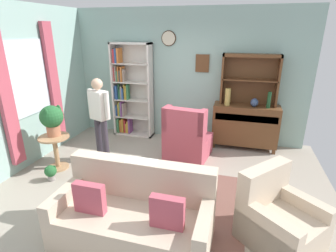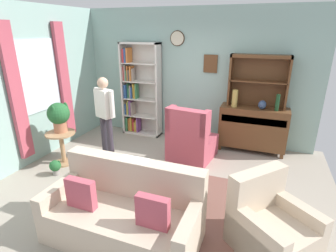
% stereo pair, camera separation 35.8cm
% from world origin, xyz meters
% --- Properties ---
extents(ground_plane, '(5.40, 4.60, 0.02)m').
position_xyz_m(ground_plane, '(0.00, 0.00, -0.01)').
color(ground_plane, '#9E9384').
extents(wall_back, '(5.00, 0.09, 2.80)m').
position_xyz_m(wall_back, '(-0.00, 2.13, 1.41)').
color(wall_back, '#93B7AD').
rests_on(wall_back, ground_plane).
extents(wall_left, '(0.16, 4.20, 2.80)m').
position_xyz_m(wall_left, '(-2.52, 0.04, 1.40)').
color(wall_left, '#93B7AD').
rests_on(wall_left, ground_plane).
extents(area_rug, '(2.29, 1.72, 0.01)m').
position_xyz_m(area_rug, '(0.20, -0.30, 0.00)').
color(area_rug, brown).
rests_on(area_rug, ground_plane).
extents(bookshelf, '(0.90, 0.30, 2.10)m').
position_xyz_m(bookshelf, '(-1.29, 1.94, 1.02)').
color(bookshelf, silver).
rests_on(bookshelf, ground_plane).
extents(sideboard, '(1.30, 0.45, 0.92)m').
position_xyz_m(sideboard, '(1.29, 1.86, 0.51)').
color(sideboard, brown).
rests_on(sideboard, ground_plane).
extents(sideboard_hutch, '(1.10, 0.26, 1.00)m').
position_xyz_m(sideboard_hutch, '(1.29, 1.97, 1.56)').
color(sideboard_hutch, brown).
rests_on(sideboard_hutch, sideboard).
extents(vase_tall, '(0.11, 0.11, 0.34)m').
position_xyz_m(vase_tall, '(0.90, 1.78, 1.09)').
color(vase_tall, tan).
rests_on(vase_tall, sideboard).
extents(vase_round, '(0.15, 0.15, 0.17)m').
position_xyz_m(vase_round, '(1.42, 1.79, 1.01)').
color(vase_round, '#33476B').
rests_on(vase_round, sideboard).
extents(bottle_wine, '(0.07, 0.07, 0.32)m').
position_xyz_m(bottle_wine, '(1.68, 1.77, 1.08)').
color(bottle_wine, '#194223').
rests_on(bottle_wine, sideboard).
extents(couch_floral, '(1.81, 0.86, 0.90)m').
position_xyz_m(couch_floral, '(0.07, -1.19, 0.31)').
color(couch_floral, beige).
rests_on(couch_floral, ground_plane).
extents(armchair_floral, '(1.08, 1.08, 0.88)m').
position_xyz_m(armchair_floral, '(1.70, -0.78, 0.29)').
color(armchair_floral, beige).
rests_on(armchair_floral, ground_plane).
extents(wingback_chair, '(0.88, 0.90, 1.05)m').
position_xyz_m(wingback_chair, '(0.24, 1.04, 0.38)').
color(wingback_chair, '#B74C5B').
rests_on(wingback_chair, ground_plane).
extents(plant_stand, '(0.52, 0.52, 0.61)m').
position_xyz_m(plant_stand, '(-1.92, 0.05, 0.38)').
color(plant_stand, '#A87F56').
rests_on(plant_stand, ground_plane).
extents(potted_plant_large, '(0.39, 0.39, 0.54)m').
position_xyz_m(potted_plant_large, '(-1.94, 0.10, 0.93)').
color(potted_plant_large, '#AD6B4C').
rests_on(potted_plant_large, plant_stand).
extents(potted_plant_small, '(0.19, 0.19, 0.27)m').
position_xyz_m(potted_plant_small, '(-1.76, -0.34, 0.16)').
color(potted_plant_small, gray).
rests_on(potted_plant_small, ground_plane).
extents(person_reading, '(0.51, 0.31, 1.56)m').
position_xyz_m(person_reading, '(-1.29, 0.58, 0.91)').
color(person_reading, '#38333D').
rests_on(person_reading, ground_plane).
extents(coffee_table, '(0.80, 0.50, 0.42)m').
position_xyz_m(coffee_table, '(0.26, -0.39, 0.35)').
color(coffee_table, brown).
rests_on(coffee_table, ground_plane).
extents(book_stack, '(0.18, 0.17, 0.10)m').
position_xyz_m(book_stack, '(0.27, -0.46, 0.47)').
color(book_stack, gray).
rests_on(book_stack, coffee_table).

